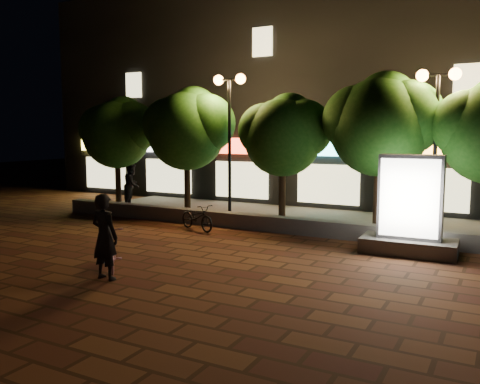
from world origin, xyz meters
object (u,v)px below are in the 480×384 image
Objects in this scene: tree_far_left at (119,130)px; tree_mid at (285,132)px; street_lamp_left at (229,109)px; ad_kiosk at (410,214)px; tree_right at (382,121)px; street_lamp_right at (437,109)px; scooter_parked at (197,217)px; rider at (105,237)px; tree_left at (189,126)px; scooter_pink at (111,246)px; pedestrian at (132,185)px.

tree_mid is at bearing -0.00° from tree_far_left.
street_lamp_left reaches higher than ad_kiosk.
street_lamp_right is at bearing -9.10° from tree_right.
street_lamp_left reaches higher than scooter_parked.
tree_right is 3.05× the size of scooter_parked.
rider is (1.25, -7.80, -3.08)m from street_lamp_left.
tree_left is 4.35m from scooter_parked.
ad_kiosk is at bearing -5.96° from scooter_pink.
scooter_pink is 9.53m from pedestrian.
tree_right is at bearing -112.56° from pedestrian.
scooter_pink is (6.21, -7.36, -2.74)m from tree_far_left.
tree_right reaches higher than tree_left.
tree_left is 2.94× the size of scooter_parked.
tree_far_left is at bearing -46.89° from rider.
tree_left is 2.57× the size of rider.
rider is at bearing -50.29° from tree_far_left.
street_lamp_left is 3.12× the size of scooter_parked.
pedestrian is (-3.05, 0.22, -2.44)m from tree_left.
street_lamp_left is at bearing -7.70° from tree_left.
scooter_parked is at bearing -89.97° from street_lamp_left.
ad_kiosk is 12.02m from pedestrian.
rider is at bearing -116.98° from tree_right.
tree_far_left is 12.62m from ad_kiosk.
tree_left reaches higher than tree_far_left.
tree_right reaches higher than scooter_pink.
tree_left reaches higher than tree_mid.
tree_far_left is 10.02m from scooter_pink.
street_lamp_right is 10.02m from scooter_pink.
scooter_parked is at bearing 179.82° from ad_kiosk.
street_lamp_right is (7.00, 0.00, -0.13)m from street_lamp_left.
pedestrian is at bearing 25.33° from tree_far_left.
pedestrian reaches higher than scooter_pink.
scooter_parked is (-2.05, -2.46, -2.78)m from tree_mid.
street_lamp_left is at bearing -116.85° from pedestrian.
street_lamp_left reaches higher than tree_far_left.
tree_right is 1.02× the size of street_lamp_right.
scooter_pink is (2.71, -7.36, -2.89)m from tree_left.
tree_left is 4.00m from tree_mid.
street_lamp_right reaches higher than tree_far_left.
tree_mid is 0.90× the size of street_lamp_right.
tree_mid reaches higher than rider.
tree_far_left is 3.51m from tree_left.
street_lamp_left reaches higher than scooter_pink.
tree_right is 5.38m from street_lamp_left.
street_lamp_right is (12.45, -0.26, 0.60)m from tree_far_left.
rider is at bearing -100.56° from scooter_pink.
tree_right is at bearing 0.00° from tree_mid.
tree_far_left reaches higher than rider.
tree_mid is at bearing 151.99° from ad_kiosk.
scooter_parked is at bearing 53.56° from scooter_pink.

